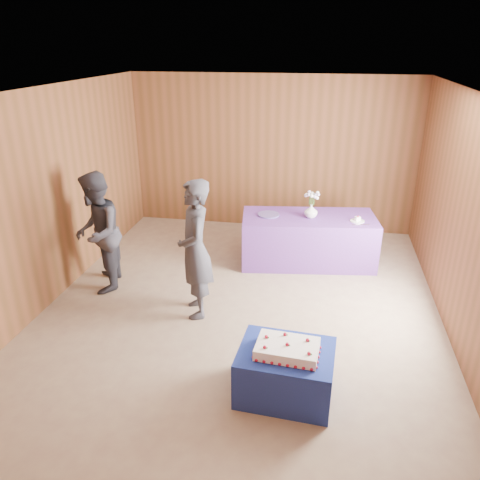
% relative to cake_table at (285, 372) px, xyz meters
% --- Properties ---
extents(ground, '(6.00, 6.00, 0.00)m').
position_rel_cake_table_xyz_m(ground, '(-0.70, 1.48, -0.25)').
color(ground, gray).
rests_on(ground, ground).
extents(room_shell, '(5.04, 6.04, 2.72)m').
position_rel_cake_table_xyz_m(room_shell, '(-0.70, 1.48, 1.55)').
color(room_shell, brown).
rests_on(room_shell, ground).
extents(cake_table, '(0.94, 0.76, 0.50)m').
position_rel_cake_table_xyz_m(cake_table, '(0.00, 0.00, 0.00)').
color(cake_table, '#1B2596').
rests_on(cake_table, ground).
extents(serving_table, '(2.10, 1.16, 0.75)m').
position_rel_cake_table_xyz_m(serving_table, '(0.06, 3.04, 0.12)').
color(serving_table, '#643696').
rests_on(serving_table, ground).
extents(sheet_cake, '(0.63, 0.46, 0.14)m').
position_rel_cake_table_xyz_m(sheet_cake, '(0.01, -0.04, 0.30)').
color(sheet_cake, white).
rests_on(sheet_cake, cake_table).
extents(vase, '(0.24, 0.24, 0.20)m').
position_rel_cake_table_xyz_m(vase, '(0.08, 3.00, 0.60)').
color(vase, silver).
rests_on(vase, serving_table).
extents(flower_spray, '(0.23, 0.23, 0.18)m').
position_rel_cake_table_xyz_m(flower_spray, '(0.08, 3.00, 0.85)').
color(flower_spray, '#346227').
rests_on(flower_spray, vase).
extents(platter, '(0.36, 0.36, 0.02)m').
position_rel_cake_table_xyz_m(platter, '(-0.55, 2.99, 0.51)').
color(platter, '#54458B').
rests_on(platter, serving_table).
extents(plate, '(0.24, 0.24, 0.01)m').
position_rel_cake_table_xyz_m(plate, '(0.76, 2.96, 0.51)').
color(plate, silver).
rests_on(plate, serving_table).
extents(cake_slice, '(0.09, 0.09, 0.09)m').
position_rel_cake_table_xyz_m(cake_slice, '(0.76, 2.96, 0.55)').
color(cake_slice, white).
rests_on(cake_slice, plate).
extents(knife, '(0.26, 0.09, 0.00)m').
position_rel_cake_table_xyz_m(knife, '(0.81, 2.83, 0.50)').
color(knife, '#BABABF').
rests_on(knife, serving_table).
extents(guest_left, '(0.62, 0.74, 1.74)m').
position_rel_cake_table_xyz_m(guest_left, '(-1.24, 1.29, 0.62)').
color(guest_left, '#33343D').
rests_on(guest_left, ground).
extents(guest_right, '(0.83, 0.95, 1.65)m').
position_rel_cake_table_xyz_m(guest_right, '(-2.70, 1.68, 0.58)').
color(guest_right, '#33333D').
rests_on(guest_right, ground).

